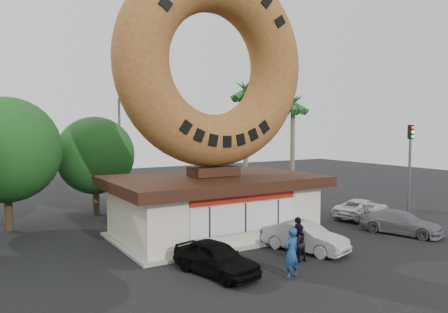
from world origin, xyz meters
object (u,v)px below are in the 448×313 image
person_left (291,253)px  car_black (216,258)px  car_grey (401,222)px  person_right (298,237)px  car_silver (305,237)px  car_white (362,209)px  giant_donut (213,64)px  traffic_signal (410,158)px  person_center (298,243)px  street_lamp (122,147)px  donut_shop (214,204)px

person_left → car_black: (-2.38, 1.85, -0.32)m
car_grey → person_right: bearing=163.0°
person_right → car_grey: size_ratio=0.42×
car_silver → car_white: (8.26, 3.77, -0.06)m
giant_donut → car_grey: size_ratio=2.51×
person_left → person_right: 2.93m
person_left → car_silver: size_ratio=0.48×
traffic_signal → person_left: bearing=-160.0°
person_left → person_right: (2.11, 2.03, -0.09)m
person_center → car_silver: person_center is taller
person_center → car_white: 10.75m
car_silver → car_grey: bearing=-19.5°
person_left → traffic_signal: bearing=-166.8°
giant_donut → car_black: (-3.06, -5.51, -8.62)m
street_lamp → car_grey: 19.02m
car_black → person_center: bearing=-19.7°
person_center → person_right: person_right is taller
car_silver → person_left: bearing=-157.6°
donut_shop → street_lamp: bearing=100.5°
person_center → car_black: (-3.95, 0.43, -0.16)m
giant_donut → traffic_signal: bearing=-8.2°
person_left → giant_donut: bearing=-102.1°
traffic_signal → person_right: 13.34m
person_left → person_center: (1.57, 1.42, -0.16)m
giant_donut → car_black: giant_donut is taller
person_right → donut_shop: bearing=-86.4°
traffic_signal → person_center: bearing=-163.3°
donut_shop → traffic_signal: 14.30m
donut_shop → giant_donut: 7.53m
person_center → street_lamp: bearing=-79.7°
car_grey → person_left: bearing=174.2°
donut_shop → car_white: size_ratio=2.48×
street_lamp → person_center: bearing=-80.2°
traffic_signal → car_grey: bearing=-148.0°
giant_donut → car_white: 13.66m
giant_donut → street_lamp: 11.25m
person_left → car_silver: person_left is taller
giant_donut → traffic_signal: giant_donut is taller
person_right → car_silver: size_ratio=0.44×
giant_donut → person_right: bearing=-75.0°
traffic_signal → person_center: size_ratio=3.62×
giant_donut → street_lamp: size_ratio=1.37×
giant_donut → person_left: 11.11m
traffic_signal → car_grey: traffic_signal is taller
person_center → car_black: person_center is taller
donut_shop → car_grey: (9.10, -5.05, -1.13)m
giant_donut → car_white: (10.49, -1.11, -8.67)m
street_lamp → car_white: (12.35, -11.11, -3.85)m
traffic_signal → car_white: bearing=165.6°
traffic_signal → person_center: 14.02m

